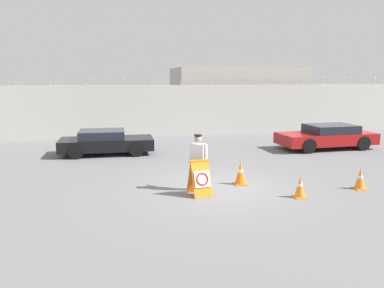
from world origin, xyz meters
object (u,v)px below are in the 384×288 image
(traffic_cone_far, at_px, (240,173))
(security_guard, at_px, (198,159))
(traffic_cone_near, at_px, (300,187))
(traffic_cone_mid, at_px, (360,179))
(parked_car_front_coupe, at_px, (106,142))
(parked_car_far_side, at_px, (327,136))
(barricade_sign, at_px, (200,178))

(traffic_cone_far, bearing_deg, security_guard, -166.42)
(traffic_cone_near, xyz_separation_m, traffic_cone_mid, (2.28, 0.42, 0.01))
(traffic_cone_mid, height_order, parked_car_front_coupe, parked_car_front_coupe)
(traffic_cone_far, bearing_deg, traffic_cone_near, -52.72)
(traffic_cone_mid, bearing_deg, security_guard, 170.12)
(security_guard, distance_m, parked_car_far_side, 9.62)
(traffic_cone_near, xyz_separation_m, parked_car_far_side, (5.00, 6.93, 0.29))
(security_guard, relative_size, traffic_cone_near, 2.66)
(barricade_sign, distance_m, traffic_cone_near, 2.96)
(security_guard, relative_size, traffic_cone_far, 2.22)
(parked_car_front_coupe, bearing_deg, traffic_cone_near, -53.21)
(traffic_cone_near, distance_m, parked_car_front_coupe, 9.60)
(security_guard, bearing_deg, barricade_sign, 120.98)
(security_guard, distance_m, traffic_cone_far, 1.67)
(barricade_sign, distance_m, traffic_cone_far, 1.79)
(barricade_sign, relative_size, parked_car_front_coupe, 0.26)
(traffic_cone_near, height_order, parked_car_front_coupe, parked_car_front_coupe)
(security_guard, height_order, traffic_cone_near, security_guard)
(traffic_cone_far, xyz_separation_m, parked_car_far_side, (6.28, 5.26, 0.22))
(barricade_sign, bearing_deg, parked_car_far_side, 26.83)
(traffic_cone_mid, xyz_separation_m, traffic_cone_far, (-3.56, 1.25, 0.06))
(traffic_cone_near, distance_m, traffic_cone_mid, 2.32)
(parked_car_front_coupe, xyz_separation_m, parked_car_far_side, (10.78, -0.73, 0.04))
(traffic_cone_far, bearing_deg, traffic_cone_mid, -19.38)
(traffic_cone_mid, distance_m, parked_car_front_coupe, 10.84)
(barricade_sign, bearing_deg, traffic_cone_near, -27.03)
(traffic_cone_far, height_order, parked_car_far_side, parked_car_far_side)
(traffic_cone_mid, distance_m, traffic_cone_far, 3.77)
(traffic_cone_near, bearing_deg, parked_car_far_side, 54.20)
(traffic_cone_far, distance_m, parked_car_far_side, 8.19)
(barricade_sign, xyz_separation_m, traffic_cone_near, (2.84, -0.81, -0.21))
(traffic_cone_far, height_order, parked_car_front_coupe, parked_car_front_coupe)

